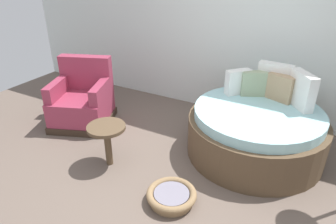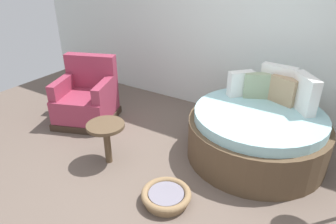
# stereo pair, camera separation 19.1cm
# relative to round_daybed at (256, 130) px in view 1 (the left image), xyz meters

# --- Properties ---
(ground_plane) EXTENTS (8.00, 8.00, 0.02)m
(ground_plane) POSITION_rel_round_daybed_xyz_m (-0.58, -1.01, -0.33)
(ground_plane) COLOR #66564C
(back_wall) EXTENTS (8.00, 0.12, 2.98)m
(back_wall) POSITION_rel_round_daybed_xyz_m (-0.58, 1.01, 1.17)
(back_wall) COLOR silver
(back_wall) RESTS_ON ground_plane
(round_daybed) EXTENTS (1.65, 1.65, 1.04)m
(round_daybed) POSITION_rel_round_daybed_xyz_m (0.00, 0.00, 0.00)
(round_daybed) COLOR brown
(round_daybed) RESTS_ON ground_plane
(red_armchair) EXTENTS (1.03, 1.03, 0.94)m
(red_armchair) POSITION_rel_round_daybed_xyz_m (-2.43, -0.43, 0.01)
(red_armchair) COLOR #38281E
(red_armchair) RESTS_ON ground_plane
(pet_basket) EXTENTS (0.51, 0.51, 0.13)m
(pet_basket) POSITION_rel_round_daybed_xyz_m (-0.49, -1.29, -0.25)
(pet_basket) COLOR #8E704C
(pet_basket) RESTS_ON ground_plane
(side_table) EXTENTS (0.44, 0.44, 0.52)m
(side_table) POSITION_rel_round_daybed_xyz_m (-1.44, -1.09, 0.11)
(side_table) COLOR brown
(side_table) RESTS_ON ground_plane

